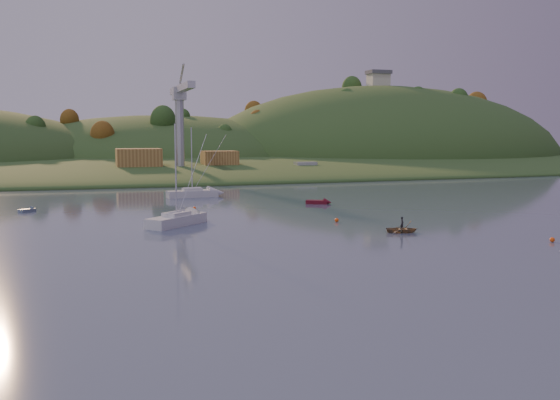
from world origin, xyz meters
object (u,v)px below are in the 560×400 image
object	(u,v)px
canoe	(402,229)
sailboat_near	(177,219)
sailboat_far	(192,193)
grey_dinghy	(30,210)
red_tender	(322,202)

from	to	relation	value
canoe	sailboat_near	bearing A→B (deg)	76.56
sailboat_far	canoe	size ratio (longest dim) A/B	3.49
sailboat_near	canoe	world-z (taller)	sailboat_near
sailboat_near	grey_dinghy	size ratio (longest dim) A/B	4.54
grey_dinghy	canoe	bearing A→B (deg)	-82.40
sailboat_far	canoe	world-z (taller)	sailboat_far
sailboat_far	grey_dinghy	xyz separation A→B (m)	(-25.41, -12.40, -0.56)
sailboat_far	red_tender	xyz separation A→B (m)	(17.62, -16.49, -0.49)
canoe	red_tender	bearing A→B (deg)	12.21
sailboat_near	canoe	size ratio (longest dim) A/B	3.53
red_tender	sailboat_near	bearing A→B (deg)	-116.79
sailboat_near	sailboat_far	world-z (taller)	sailboat_near
sailboat_near	red_tender	size ratio (longest dim) A/B	2.96
red_tender	sailboat_far	bearing A→B (deg)	167.74
sailboat_near	red_tender	distance (m)	29.86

